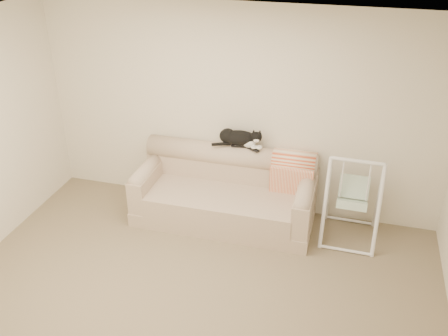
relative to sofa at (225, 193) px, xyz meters
The scene contains 8 objects.
ground_plane 1.65m from the sofa, 87.53° to the right, with size 5.00×5.00×0.00m, color #77654C.
room_shell 2.00m from the sofa, 87.53° to the right, with size 5.04×4.04×2.60m.
sofa is the anchor object (origin of this frame).
remote_a 0.62m from the sofa, 66.42° to the left, with size 0.18×0.07×0.03m.
remote_b 0.66m from the sofa, 33.79° to the left, with size 0.17×0.13×0.02m.
tuxedo_cat 0.71m from the sofa, 65.98° to the left, with size 0.62×0.27×0.24m.
throw_blanket 0.91m from the sofa, 15.95° to the left, with size 0.52×0.38×0.58m.
baby_swing 1.54m from the sofa, ahead, with size 0.65×0.69×1.05m.
Camera 1 is at (1.33, -3.51, 3.58)m, focal length 40.00 mm.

